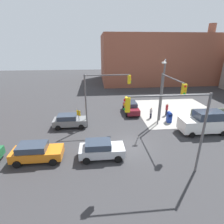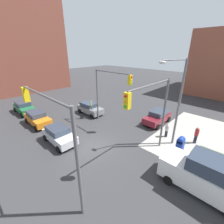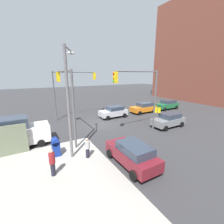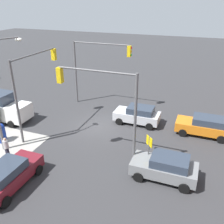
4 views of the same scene
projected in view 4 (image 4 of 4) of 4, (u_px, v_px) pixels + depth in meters
ground_plane at (99, 127)px, 21.98m from camera, size 120.00×120.00×0.00m
traffic_signal_nw_corner at (104, 99)px, 15.44m from camera, size 5.45×0.36×6.50m
traffic_signal_se_corner at (96, 61)px, 24.55m from camera, size 6.10×0.36×6.50m
traffic_signal_ne_corner at (33, 78)px, 19.54m from camera, size 0.36×5.70×6.50m
warning_sign_two_way at (149, 147)px, 16.01m from camera, size 0.48×0.48×2.40m
mailbox_blue at (0, 133)px, 19.44m from camera, size 0.56×0.64×1.43m
sedan_orange at (204, 126)px, 20.36m from camera, size 4.29×2.02×1.62m
sedan_gray at (165, 167)px, 15.39m from camera, size 4.03×2.02×1.62m
sedan_maroon at (9, 175)px, 14.70m from camera, size 2.02×4.29×1.62m
hatchback_silver at (138, 115)px, 22.26m from camera, size 4.01×2.02×1.62m
van_white_delivery at (0, 106)px, 22.85m from camera, size 5.40×2.32×2.62m
pedestrian_waiting at (6, 147)px, 17.50m from camera, size 0.36×0.36×1.56m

